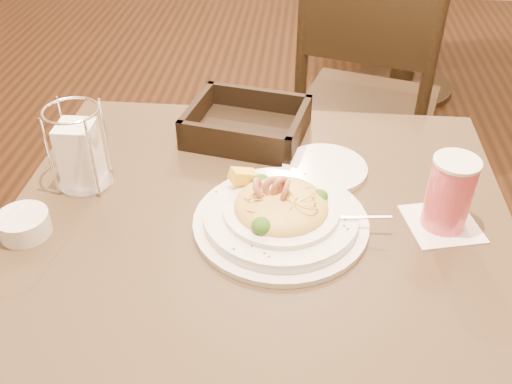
# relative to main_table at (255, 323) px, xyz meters

# --- Properties ---
(main_table) EXTENTS (0.90, 0.90, 0.72)m
(main_table) POSITION_rel_main_table_xyz_m (0.00, 0.00, 0.00)
(main_table) COLOR black
(main_table) RESTS_ON ground
(dining_chair_near) EXTENTS (0.52, 0.52, 0.93)m
(dining_chair_near) POSITION_rel_main_table_xyz_m (0.27, 0.92, 0.01)
(dining_chair_near) COLOR black
(dining_chair_near) RESTS_ON ground
(pasta_bowl) EXTENTS (0.34, 0.31, 0.10)m
(pasta_bowl) POSITION_rel_main_table_xyz_m (0.04, 0.03, 0.25)
(pasta_bowl) COLOR white
(pasta_bowl) RESTS_ON main_table
(drink_glass) EXTENTS (0.14, 0.14, 0.14)m
(drink_glass) POSITION_rel_main_table_xyz_m (0.32, 0.06, 0.29)
(drink_glass) COLOR white
(drink_glass) RESTS_ON main_table
(bread_basket) EXTENTS (0.27, 0.24, 0.07)m
(bread_basket) POSITION_rel_main_table_xyz_m (-0.05, 0.33, 0.25)
(bread_basket) COLOR black
(bread_basket) RESTS_ON main_table
(napkin_caddy) EXTENTS (0.10, 0.10, 0.16)m
(napkin_caddy) POSITION_rel_main_table_xyz_m (-0.34, 0.12, 0.29)
(napkin_caddy) COLOR silver
(napkin_caddy) RESTS_ON main_table
(side_plate) EXTENTS (0.21, 0.21, 0.01)m
(side_plate) POSITION_rel_main_table_xyz_m (0.12, 0.21, 0.23)
(side_plate) COLOR white
(side_plate) RESTS_ON main_table
(butter_ramekin) EXTENTS (0.10, 0.10, 0.04)m
(butter_ramekin) POSITION_rel_main_table_xyz_m (-0.39, -0.03, 0.24)
(butter_ramekin) COLOR white
(butter_ramekin) RESTS_ON main_table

